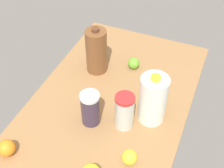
% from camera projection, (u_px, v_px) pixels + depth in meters
% --- Properties ---
extents(countertop, '(1.20, 0.76, 0.03)m').
position_uv_depth(countertop, '(112.00, 100.00, 1.59)').
color(countertop, '#9A6E43').
rests_on(countertop, ground).
extents(tumbler_cup, '(0.09, 0.09, 0.18)m').
position_uv_depth(tumbler_cup, '(124.00, 111.00, 1.39)').
color(tumbler_cup, silver).
rests_on(tumbler_cup, countertop).
extents(shaker_bottle, '(0.09, 0.09, 0.17)m').
position_uv_depth(shaker_bottle, '(90.00, 108.00, 1.41)').
color(shaker_bottle, '#392D44').
rests_on(shaker_bottle, countertop).
extents(chocolate_milk_jug, '(0.11, 0.11, 0.27)m').
position_uv_depth(chocolate_milk_jug, '(96.00, 51.00, 1.65)').
color(chocolate_milk_jug, brown).
rests_on(chocolate_milk_jug, countertop).
extents(milk_jug, '(0.13, 0.13, 0.26)m').
position_uv_depth(milk_jug, '(153.00, 99.00, 1.40)').
color(milk_jug, white).
rests_on(milk_jug, countertop).
extents(lemon_far_back, '(0.07, 0.07, 0.07)m').
position_uv_depth(lemon_far_back, '(130.00, 157.00, 1.29)').
color(lemon_far_back, yellow).
rests_on(lemon_far_back, countertop).
extents(orange_beside_bowl, '(0.07, 0.07, 0.07)m').
position_uv_depth(orange_beside_bowl, '(7.00, 148.00, 1.32)').
color(orange_beside_bowl, orange).
rests_on(orange_beside_bowl, countertop).
extents(lime_loose, '(0.05, 0.05, 0.05)m').
position_uv_depth(lime_loose, '(151.00, 83.00, 1.62)').
color(lime_loose, '#65B03D').
rests_on(lime_loose, countertop).
extents(lime_by_jug, '(0.06, 0.06, 0.06)m').
position_uv_depth(lime_by_jug, '(134.00, 63.00, 1.72)').
color(lime_by_jug, '#69B530').
rests_on(lime_by_jug, countertop).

